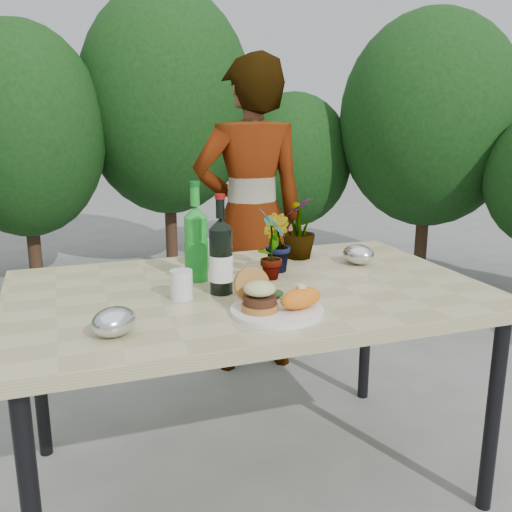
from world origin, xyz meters
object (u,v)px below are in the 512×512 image
object	(u,v)px
dinner_plate	(277,311)
person	(251,218)
patio_table	(248,303)
wine_bottle	(221,258)

from	to	relation	value
dinner_plate	person	size ratio (longest dim) A/B	0.17
patio_table	person	size ratio (longest dim) A/B	0.99
patio_table	person	world-z (taller)	person
dinner_plate	wine_bottle	distance (m)	0.29
patio_table	person	distance (m)	1.02
person	dinner_plate	bearing A→B (deg)	77.70
patio_table	wine_bottle	world-z (taller)	wine_bottle
patio_table	wine_bottle	distance (m)	0.21
patio_table	person	bearing A→B (deg)	70.87
dinner_plate	person	xyz separation A→B (m)	(0.33, 1.23, 0.05)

